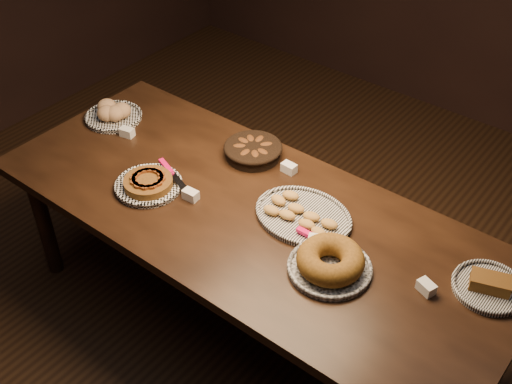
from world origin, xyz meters
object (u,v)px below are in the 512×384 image
Objects in this scene: buffet_table at (249,223)px; apple_tart_plate at (149,184)px; madeleine_platter at (302,215)px; bundt_cake_plate at (330,262)px.

apple_tart_plate reaches higher than buffet_table.
buffet_table is 7.24× the size of apple_tart_plate.
madeleine_platter is (0.67, 0.26, -0.00)m from apple_tart_plate.
buffet_table is at bearing -136.23° from madeleine_platter.
bundt_cake_plate is (0.93, 0.08, 0.02)m from apple_tart_plate.
madeleine_platter is 1.12× the size of bundt_cake_plate.
apple_tart_plate reaches higher than madeleine_platter.
apple_tart_plate is (-0.46, -0.16, 0.10)m from buffet_table.
apple_tart_plate is 0.85× the size of bundt_cake_plate.
madeleine_platter is (0.21, 0.10, 0.09)m from buffet_table.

